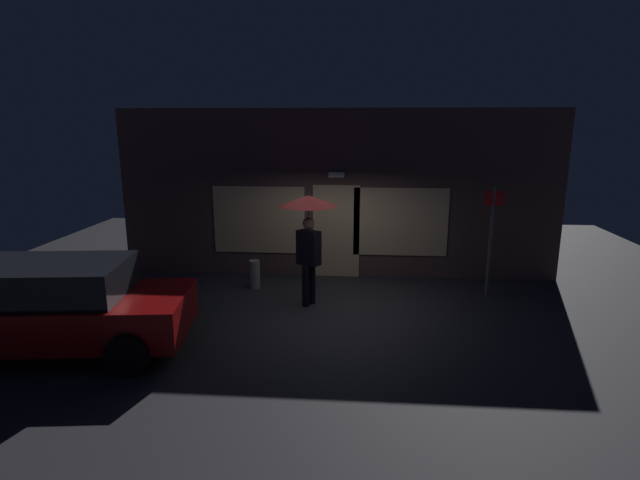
{
  "coord_description": "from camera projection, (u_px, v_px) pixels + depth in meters",
  "views": [
    {
      "loc": [
        0.53,
        -9.33,
        3.61
      ],
      "look_at": [
        -0.23,
        0.19,
        1.35
      ],
      "focal_mm": 27.97,
      "sensor_mm": 36.0,
      "label": 1
    }
  ],
  "objects": [
    {
      "name": "ground_plane",
      "position": [
        331.0,
        308.0,
        9.92
      ],
      "size": [
        18.0,
        18.0,
        0.0
      ],
      "primitive_type": "plane",
      "color": "#2D2D33"
    },
    {
      "name": "building_facade",
      "position": [
        337.0,
        195.0,
        11.75
      ],
      "size": [
        10.33,
        0.48,
        3.93
      ],
      "color": "brown",
      "rests_on": "ground"
    },
    {
      "name": "sidewalk_bollard",
      "position": [
        255.0,
        274.0,
        11.08
      ],
      "size": [
        0.24,
        0.24,
        0.64
      ],
      "primitive_type": "cylinder",
      "color": "#9E998E",
      "rests_on": "ground"
    },
    {
      "name": "street_sign_post",
      "position": [
        491.0,
        235.0,
        10.34
      ],
      "size": [
        0.4,
        0.07,
        2.36
      ],
      "color": "#595B60",
      "rests_on": "ground"
    },
    {
      "name": "person_with_umbrella",
      "position": [
        309.0,
        219.0,
        9.73
      ],
      "size": [
        1.13,
        1.13,
        2.24
      ],
      "rotation": [
        0.0,
        0.0,
        -0.55
      ],
      "color": "black",
      "rests_on": "ground"
    },
    {
      "name": "parked_car",
      "position": [
        50.0,
        307.0,
        7.93
      ],
      "size": [
        4.47,
        2.36,
        1.47
      ],
      "rotation": [
        0.0,
        0.0,
        0.12
      ],
      "color": "maroon",
      "rests_on": "ground"
    }
  ]
}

